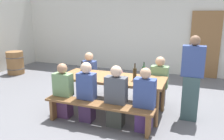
# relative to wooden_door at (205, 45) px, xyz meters

# --- Properties ---
(ground_plane) EXTENTS (24.00, 24.00, 0.00)m
(ground_plane) POSITION_rel_wooden_door_xyz_m (-1.80, -3.50, -1.05)
(ground_plane) COLOR slate
(back_wall) EXTENTS (14.00, 0.20, 3.20)m
(back_wall) POSITION_rel_wooden_door_xyz_m (-1.80, 0.14, 0.55)
(back_wall) COLOR silver
(back_wall) RESTS_ON ground
(wooden_door) EXTENTS (0.90, 0.06, 2.10)m
(wooden_door) POSITION_rel_wooden_door_xyz_m (0.00, 0.00, 0.00)
(wooden_door) COLOR olive
(wooden_door) RESTS_ON ground
(tasting_table) EXTENTS (2.17, 0.86, 0.75)m
(tasting_table) POSITION_rel_wooden_door_xyz_m (-1.80, -3.50, -0.37)
(tasting_table) COLOR olive
(tasting_table) RESTS_ON ground
(bench_near) EXTENTS (2.07, 0.30, 0.45)m
(bench_near) POSITION_rel_wooden_door_xyz_m (-1.80, -4.24, -0.69)
(bench_near) COLOR brown
(bench_near) RESTS_ON ground
(bench_far) EXTENTS (2.07, 0.30, 0.45)m
(bench_far) POSITION_rel_wooden_door_xyz_m (-1.80, -2.77, -0.69)
(bench_far) COLOR brown
(bench_far) RESTS_ON ground
(wine_bottle_0) EXTENTS (0.07, 0.07, 0.31)m
(wine_bottle_0) POSITION_rel_wooden_door_xyz_m (-1.20, -3.26, -0.18)
(wine_bottle_0) COLOR #194723
(wine_bottle_0) RESTS_ON tasting_table
(wine_bottle_1) EXTENTS (0.07, 0.07, 0.32)m
(wine_bottle_1) POSITION_rel_wooden_door_xyz_m (-2.40, -3.67, -0.18)
(wine_bottle_1) COLOR #332814
(wine_bottle_1) RESTS_ON tasting_table
(wine_bottle_2) EXTENTS (0.07, 0.07, 0.34)m
(wine_bottle_2) POSITION_rel_wooden_door_xyz_m (-1.31, -3.56, -0.17)
(wine_bottle_2) COLOR #332814
(wine_bottle_2) RESTS_ON tasting_table
(wine_glass_0) EXTENTS (0.06, 0.06, 0.15)m
(wine_glass_0) POSITION_rel_wooden_door_xyz_m (-1.46, -3.75, -0.20)
(wine_glass_0) COLOR silver
(wine_glass_0) RESTS_ON tasting_table
(wine_glass_1) EXTENTS (0.07, 0.07, 0.16)m
(wine_glass_1) POSITION_rel_wooden_door_xyz_m (-1.63, -3.40, -0.19)
(wine_glass_1) COLOR silver
(wine_glass_1) RESTS_ON tasting_table
(seated_guest_near_0) EXTENTS (0.37, 0.24, 1.10)m
(seated_guest_near_0) POSITION_rel_wooden_door_xyz_m (-2.61, -4.09, -0.53)
(seated_guest_near_0) COLOR #553259
(seated_guest_near_0) RESTS_ON ground
(seated_guest_near_1) EXTENTS (0.34, 0.24, 1.16)m
(seated_guest_near_1) POSITION_rel_wooden_door_xyz_m (-2.10, -4.09, -0.49)
(seated_guest_near_1) COLOR #432B50
(seated_guest_near_1) RESTS_ON ground
(seated_guest_near_2) EXTENTS (0.39, 0.24, 1.14)m
(seated_guest_near_2) POSITION_rel_wooden_door_xyz_m (-1.51, -4.09, -0.51)
(seated_guest_near_2) COLOR #3C3E37
(seated_guest_near_2) RESTS_ON ground
(seated_guest_near_3) EXTENTS (0.37, 0.24, 1.15)m
(seated_guest_near_3) POSITION_rel_wooden_door_xyz_m (-0.98, -4.09, -0.51)
(seated_guest_near_3) COLOR #513371
(seated_guest_near_3) RESTS_ON ground
(seated_guest_far_0) EXTENTS (0.33, 0.24, 1.12)m
(seated_guest_far_0) POSITION_rel_wooden_door_xyz_m (-2.61, -2.92, -0.50)
(seated_guest_far_0) COLOR #4D586B
(seated_guest_far_0) RESTS_ON ground
(seated_guest_far_1) EXTENTS (0.37, 0.24, 1.13)m
(seated_guest_far_1) POSITION_rel_wooden_door_xyz_m (-0.92, -2.92, -0.51)
(seated_guest_far_1) COLOR #554D57
(seated_guest_far_1) RESTS_ON ground
(standing_host) EXTENTS (0.41, 0.24, 1.64)m
(standing_host) POSITION_rel_wooden_door_xyz_m (-0.26, -3.31, -0.26)
(standing_host) COLOR #3D5758
(standing_host) RESTS_ON ground
(wine_barrel) EXTENTS (0.59, 0.59, 0.77)m
(wine_barrel) POSITION_rel_wooden_door_xyz_m (-5.98, -1.81, -0.66)
(wine_barrel) COLOR olive
(wine_barrel) RESTS_ON ground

